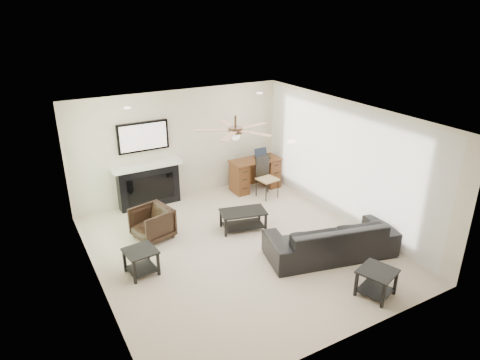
{
  "coord_description": "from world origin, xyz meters",
  "views": [
    {
      "loc": [
        -3.35,
        -6.02,
        4.23
      ],
      "look_at": [
        0.21,
        0.32,
        1.22
      ],
      "focal_mm": 32.0,
      "sensor_mm": 36.0,
      "label": 1
    }
  ],
  "objects": [
    {
      "name": "room_shell",
      "position": [
        0.19,
        0.08,
        1.68
      ],
      "size": [
        5.5,
        5.54,
        2.52
      ],
      "color": "beige",
      "rests_on": "ground"
    },
    {
      "name": "fireplace_unit",
      "position": [
        -0.84,
        2.58,
        0.95
      ],
      "size": [
        1.52,
        0.34,
        1.91
      ],
      "primitive_type": "cube",
      "color": "black",
      "rests_on": "ground"
    },
    {
      "name": "end_table_near",
      "position": [
        1.19,
        -2.26,
        0.23
      ],
      "size": [
        0.66,
        0.66,
        0.45
      ],
      "primitive_type": "cube",
      "rotation": [
        0.0,
        0.0,
        0.33
      ],
      "color": "black",
      "rests_on": "ground"
    },
    {
      "name": "laptop",
      "position": [
        1.9,
        2.2,
        0.88
      ],
      "size": [
        0.33,
        0.24,
        0.23
      ],
      "primitive_type": "cube",
      "color": "black",
      "rests_on": "desk"
    },
    {
      "name": "desk_chair",
      "position": [
        1.7,
        1.67,
        0.48
      ],
      "size": [
        0.47,
        0.49,
        0.97
      ],
      "primitive_type": "cube",
      "rotation": [
        0.0,
        0.0,
        0.13
      ],
      "color": "black",
      "rests_on": "ground"
    },
    {
      "name": "end_table_left",
      "position": [
        -1.81,
        0.09,
        0.23
      ],
      "size": [
        0.55,
        0.55,
        0.45
      ],
      "primitive_type": "cube",
      "rotation": [
        0.0,
        0.0,
        0.11
      ],
      "color": "black",
      "rests_on": "ground"
    },
    {
      "name": "desk",
      "position": [
        1.7,
        2.22,
        0.38
      ],
      "size": [
        1.22,
        0.56,
        0.76
      ],
      "primitive_type": "cube",
      "color": "#3A200E",
      "rests_on": "ground"
    },
    {
      "name": "coffee_table",
      "position": [
        0.44,
        0.59,
        0.2
      ],
      "size": [
        0.99,
        0.7,
        0.4
      ],
      "primitive_type": "cube",
      "rotation": [
        0.0,
        0.0,
        -0.24
      ],
      "color": "black",
      "rests_on": "ground"
    },
    {
      "name": "armchair",
      "position": [
        -1.26,
        1.14,
        0.31
      ],
      "size": [
        0.83,
        0.82,
        0.63
      ],
      "primitive_type": "imported",
      "rotation": [
        0.0,
        0.0,
        -1.33
      ],
      "color": "black",
      "rests_on": "ground"
    },
    {
      "name": "sofa",
      "position": [
        1.34,
        -1.01,
        0.34
      ],
      "size": [
        2.46,
        1.42,
        0.68
      ],
      "primitive_type": "imported",
      "rotation": [
        0.0,
        0.0,
        2.91
      ],
      "color": "black",
      "rests_on": "ground"
    }
  ]
}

